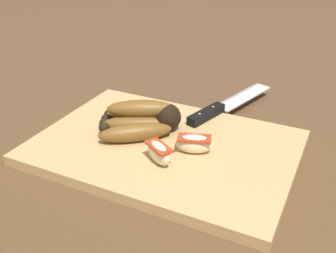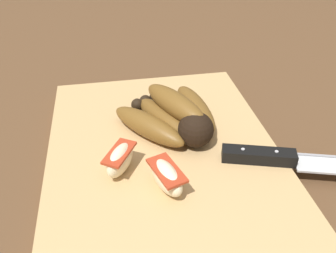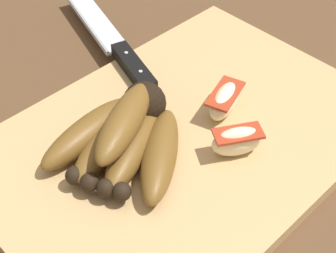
# 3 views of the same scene
# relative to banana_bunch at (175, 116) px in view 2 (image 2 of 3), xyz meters

# --- Properties ---
(ground_plane) EXTENTS (6.00, 6.00, 0.00)m
(ground_plane) POSITION_rel_banana_bunch_xyz_m (-0.07, 0.01, -0.04)
(ground_plane) COLOR brown
(cutting_board) EXTENTS (0.47, 0.33, 0.02)m
(cutting_board) POSITION_rel_banana_bunch_xyz_m (-0.06, 0.03, -0.03)
(cutting_board) COLOR tan
(cutting_board) RESTS_ON ground_plane
(banana_bunch) EXTENTS (0.17, 0.17, 0.06)m
(banana_bunch) POSITION_rel_banana_bunch_xyz_m (0.00, 0.00, 0.00)
(banana_bunch) COLOR black
(banana_bunch) RESTS_ON cutting_board
(chefs_knife) EXTENTS (0.11, 0.28, 0.02)m
(chefs_knife) POSITION_rel_banana_bunch_xyz_m (-0.11, -0.14, -0.02)
(chefs_knife) COLOR silver
(chefs_knife) RESTS_ON cutting_board
(apple_wedge_near) EXTENTS (0.06, 0.05, 0.04)m
(apple_wedge_near) POSITION_rel_banana_bunch_xyz_m (-0.08, 0.09, -0.00)
(apple_wedge_near) COLOR beige
(apple_wedge_near) RESTS_ON cutting_board
(apple_wedge_middle) EXTENTS (0.07, 0.05, 0.04)m
(apple_wedge_middle) POSITION_rel_banana_bunch_xyz_m (-0.13, 0.04, -0.00)
(apple_wedge_middle) COLOR beige
(apple_wedge_middle) RESTS_ON cutting_board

